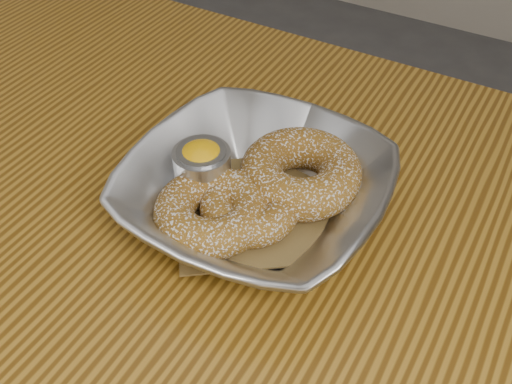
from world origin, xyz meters
The scene contains 7 objects.
table centered at (0.00, 0.00, 0.65)m, with size 1.20×0.80×0.75m.
serving_bowl centered at (-0.02, 0.07, 0.78)m, with size 0.23×0.23×0.06m, color #B0B3B7.
parchment centered at (-0.02, 0.07, 0.76)m, with size 0.14×0.14×0.00m, color brown.
donut_back centered at (0.01, 0.12, 0.78)m, with size 0.11×0.11×0.04m, color brown.
donut_front centered at (-0.01, 0.06, 0.78)m, with size 0.09×0.09×0.03m, color brown.
donut_extra centered at (-0.04, 0.04, 0.78)m, with size 0.10×0.10×0.04m, color brown.
ramekin centered at (-0.07, 0.07, 0.79)m, with size 0.05×0.05×0.06m.
Camera 1 is at (0.18, -0.27, 1.15)m, focal length 42.00 mm.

